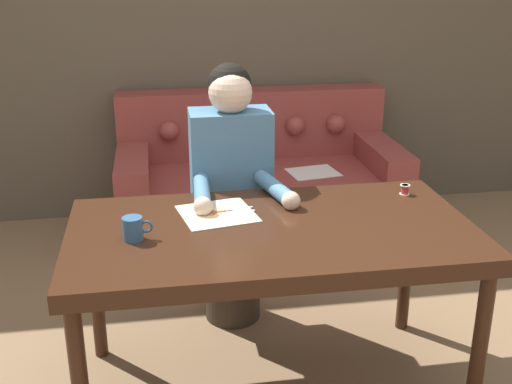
{
  "coord_description": "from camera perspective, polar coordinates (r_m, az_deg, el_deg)",
  "views": [
    {
      "loc": [
        -0.48,
        -2.13,
        1.77
      ],
      "look_at": [
        -0.09,
        0.27,
        0.86
      ],
      "focal_mm": 45.0,
      "sensor_mm": 36.0,
      "label": 1
    }
  ],
  "objects": [
    {
      "name": "mug",
      "position": [
        2.43,
        -10.85,
        -3.21
      ],
      "size": [
        0.11,
        0.08,
        0.09
      ],
      "color": "#335B84",
      "rests_on": "dining_table"
    },
    {
      "name": "wall_back",
      "position": [
        4.44,
        -3.08,
        14.49
      ],
      "size": [
        8.0,
        0.06,
        2.6
      ],
      "color": "brown",
      "rests_on": "ground_plane"
    },
    {
      "name": "dining_table",
      "position": [
        2.55,
        1.42,
        -4.54
      ],
      "size": [
        1.59,
        0.85,
        0.76
      ],
      "color": "#381E11",
      "rests_on": "ground_plane"
    },
    {
      "name": "couch",
      "position": [
        4.26,
        0.16,
        0.62
      ],
      "size": [
        1.81,
        0.89,
        0.9
      ],
      "color": "brown",
      "rests_on": "ground_plane"
    },
    {
      "name": "thread_spool",
      "position": [
        2.91,
        13.09,
        0.21
      ],
      "size": [
        0.04,
        0.04,
        0.05
      ],
      "color": "red",
      "rests_on": "dining_table"
    },
    {
      "name": "scissors",
      "position": [
        2.65,
        -3.2,
        -1.79
      ],
      "size": [
        0.21,
        0.08,
        0.01
      ],
      "color": "silver",
      "rests_on": "dining_table"
    },
    {
      "name": "person",
      "position": [
        3.09,
        -2.18,
        -0.54
      ],
      "size": [
        0.45,
        0.62,
        1.3
      ],
      "color": "#33281E",
      "rests_on": "ground_plane"
    },
    {
      "name": "pattern_paper_main",
      "position": [
        2.64,
        -3.45,
        -1.94
      ],
      "size": [
        0.34,
        0.33,
        0.0
      ],
      "color": "beige",
      "rests_on": "dining_table"
    }
  ]
}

